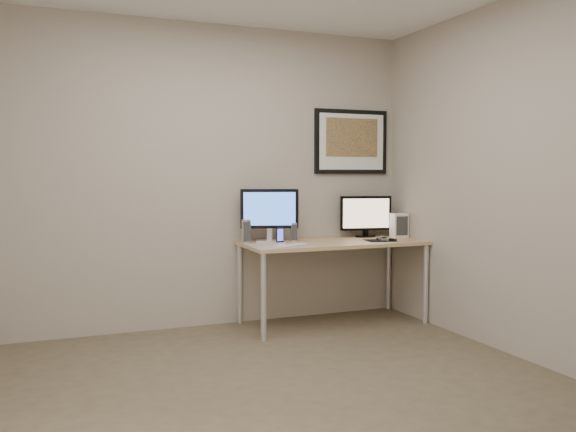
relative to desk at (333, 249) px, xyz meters
name	(u,v)px	position (x,y,z in m)	size (l,w,h in m)	color
floor	(284,387)	(-1.00, -1.35, -0.66)	(3.60, 3.60, 0.00)	brown
room	(259,126)	(-1.00, -0.90, 0.98)	(3.60, 3.60, 3.60)	white
desk	(333,249)	(0.00, 0.00, 0.00)	(1.60, 0.70, 0.73)	tan
framed_art	(351,142)	(0.35, 0.33, 0.96)	(0.75, 0.04, 0.60)	black
monitor_large	(270,213)	(-0.53, 0.17, 0.32)	(0.49, 0.22, 0.46)	silver
monitor_tv	(366,215)	(0.44, 0.20, 0.27)	(0.49, 0.15, 0.38)	black
speaker_left	(246,231)	(-0.75, 0.15, 0.17)	(0.08, 0.08, 0.20)	silver
speaker_right	(294,232)	(-0.32, 0.11, 0.15)	(0.07, 0.07, 0.16)	silver
phone_dock	(280,236)	(-0.52, -0.05, 0.14)	(0.07, 0.07, 0.15)	black
keyboard	(290,246)	(-0.50, -0.22, 0.07)	(0.38, 0.10, 0.01)	silver
mousepad	(380,240)	(0.40, -0.12, 0.07)	(0.25, 0.22, 0.00)	black
mouse	(383,238)	(0.43, -0.12, 0.09)	(0.06, 0.11, 0.04)	black
remote	(386,239)	(0.47, -0.12, 0.08)	(0.05, 0.18, 0.02)	black
fan_unit	(399,225)	(0.72, 0.06, 0.18)	(0.15, 0.11, 0.22)	white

